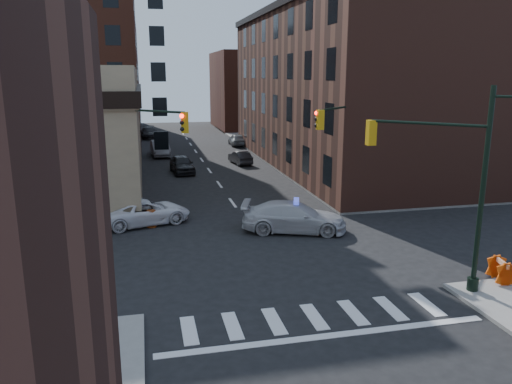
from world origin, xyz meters
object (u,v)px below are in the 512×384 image
police_car (294,217)px  pickup (146,212)px  barrel_bank (151,219)px  barricade_se_a (501,270)px  barricade_nw_a (79,219)px  parked_car_wfar (160,148)px  barrel_road (302,220)px  parked_car_wnear (182,164)px  pedestrian_a (102,212)px  pedestrian_b (102,207)px  parked_car_enear (240,158)px

police_car → pickup: bearing=85.4°
police_car → barrel_bank: police_car is taller
barricade_se_a → barricade_nw_a: 21.58m
parked_car_wfar → barrel_road: size_ratio=4.45×
barrel_road → barrel_bank: size_ratio=1.14×
parked_car_wfar → barrel_bank: 25.93m
pickup → barricade_se_a: pickup is taller
barricade_nw_a → parked_car_wnear: bearing=51.4°
barrel_road → barricade_nw_a: size_ratio=0.97×
pickup → barricade_nw_a: bearing=76.4°
parked_car_wnear → pedestrian_a: 16.51m
pedestrian_b → pedestrian_a: bearing=-78.2°
parked_car_wnear → parked_car_wfar: bearing=93.9°
pedestrian_b → barrel_bank: 3.01m
pickup → police_car: bearing=-128.3°
pedestrian_a → barricade_nw_a: pedestrian_a is taller
police_car → parked_car_enear: (1.16, 21.72, -0.20)m
police_car → pedestrian_b: size_ratio=3.15×
barrel_road → parked_car_wfar: bearing=103.6°
barricade_nw_a → barrel_road: bearing=-27.2°
pedestrian_a → barrel_road: (10.99, -2.71, -0.41)m
pedestrian_b → barrel_road: (11.02, -3.43, -0.50)m
parked_car_wnear → barricade_nw_a: 16.86m
pedestrian_b → barricade_nw_a: 1.46m
barrel_bank → barricade_se_a: 18.02m
parked_car_wnear → pedestrian_a: bearing=-115.0°
barrel_bank → police_car: bearing=-18.3°
pickup → parked_car_enear: bearing=-42.6°
pedestrian_a → parked_car_enear: bearing=72.5°
parked_car_enear → pedestrian_a: 22.05m
pedestrian_a → barrel_bank: (2.70, -0.40, -0.48)m
parked_car_wnear → barrel_road: (5.29, -18.21, -0.21)m
police_car → pedestrian_b: bearing=88.2°
pickup → pedestrian_b: (-2.43, 0.40, 0.35)m
police_car → barricade_nw_a: police_car is taller
parked_car_enear → barricade_se_a: 30.93m
barricade_nw_a → parked_car_wfar: bearing=63.7°
parked_car_enear → barricade_se_a: parked_car_enear is taller
parked_car_enear → pickup: bearing=55.6°
pickup → barrel_road: 9.11m
parked_car_wnear → barrel_road: 18.96m
pedestrian_b → barricade_se_a: size_ratio=1.51×
pedestrian_a → pedestrian_b: (-0.03, 0.72, 0.09)m
parked_car_enear → barricade_nw_a: size_ratio=3.32×
parked_car_wfar → pedestrian_a: pedestrian_a is taller
parked_car_enear → barrel_road: bearing=80.5°
barricade_se_a → parked_car_wnear: bearing=35.9°
pedestrian_a → barrel_road: pedestrian_a is taller
pedestrian_a → barricade_se_a: (16.70, -11.75, -0.37)m
parked_car_wnear → parked_car_wfar: parked_car_wfar is taller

